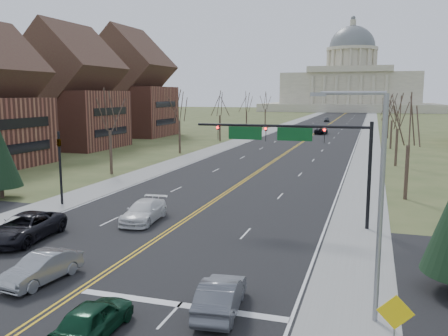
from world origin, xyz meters
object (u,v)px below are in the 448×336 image
Objects in this scene: signal_mast at (294,141)px; street_light at (374,192)px; car_sb_inner_lead at (42,268)px; car_sb_outer_lead at (25,227)px; car_sb_inner_second at (144,211)px; car_far_nb at (321,131)px; car_nb_inner_lead at (93,318)px; signal_left at (60,160)px; car_far_sb at (327,120)px; car_nb_outer_lead at (221,296)px; warn_sign at (395,321)px.

street_light reaches higher than signal_mast.
car_sb_inner_lead is 7.51m from car_sb_outer_lead.
car_sb_inner_second is at bearing -164.56° from signal_mast.
car_sb_outer_lead is at bearing 84.73° from car_far_nb.
car_nb_inner_lead is 0.95× the size of car_sb_inner_lead.
street_light is 91.08m from car_far_nb.
street_light is at bearing -29.12° from signal_left.
car_far_nb reaches higher than car_sb_inner_lead.
signal_left is 27.78m from street_light.
car_far_nb is at bearing -89.36° from car_far_sb.
car_nb_outer_lead is 15.64m from car_sb_outer_lead.
street_light is 1.55× the size of car_sb_outer_lead.
street_light is at bearing 97.93° from car_far_nb.
street_light is 1.65× the size of car_far_nb.
warn_sign is 0.71× the size of car_nb_inner_lead.
car_nb_outer_lead is at bearing -92.17° from signal_mast.
car_far_nb is (12.90, 76.76, -2.94)m from signal_left.
car_sb_inner_second is (-9.52, 11.85, 0.02)m from car_nb_outer_lead.
signal_left is (-18.95, 0.00, -2.05)m from signal_mast.
street_light is 139.74m from car_far_sb.
car_sb_inner_second reaches higher than car_sb_inner_lead.
signal_mast is 4.23× the size of warn_sign.
signal_left is 125.80m from car_far_sb.
street_light is 21.36m from car_sb_outer_lead.
car_sb_outer_lead is at bearing -95.67° from car_far_sb.
car_far_sb is (9.63, 125.40, -2.99)m from signal_left.
street_light is at bearing -39.29° from car_sb_inner_second.
car_far_sb is at bearing 96.14° from warn_sign.
car_far_nb reaches higher than car_nb_outer_lead.
signal_mast is 2.85× the size of car_sb_inner_lead.
car_sb_outer_lead is (-10.61, 8.98, 0.13)m from car_nb_inner_lead.
signal_mast is 125.85m from car_far_sb.
car_far_nb is (-11.33, 90.26, -4.45)m from street_light.
car_sb_inner_lead is (-9.74, -14.14, -5.05)m from signal_mast.
signal_mast is 2.02× the size of signal_left.
signal_left reaches higher than car_far_nb.
signal_left is at bearing 150.88° from street_light.
car_nb_outer_lead is 0.75× the size of car_sb_outer_lead.
car_nb_inner_lead is 6.44m from car_sb_inner_lead.
car_sb_inner_lead is 0.83× the size of car_sb_inner_second.
signal_left is at bearing 130.75° from car_sb_inner_lead.
street_light is 3.17× the size of warn_sign.
car_far_sb is (-4.82, 143.28, 0.03)m from car_nb_inner_lead.
car_sb_inner_lead is at bearing -49.24° from car_sb_outer_lead.
signal_left reaches higher than warn_sign.
car_far_nb is (4.03, 79.54, 0.02)m from car_sb_inner_second.
street_light is 2.14× the size of car_sb_inner_lead.
warn_sign is at bearing 150.06° from car_nb_outer_lead.
signal_mast is 15.48m from car_nb_outer_lead.
car_far_nb is at bearing 94.50° from signal_mast.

